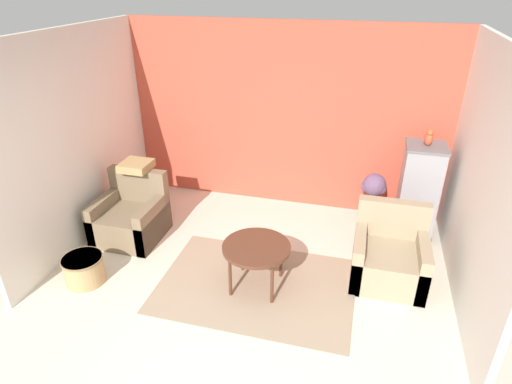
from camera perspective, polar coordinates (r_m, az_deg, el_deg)
The scene contains 13 objects.
ground_plane at distance 4.20m, azimuth -5.70°, elevation -20.54°, with size 20.00×20.00×0.00m, color beige.
wall_back_accent at distance 6.05m, azimuth 3.83°, elevation 9.79°, with size 4.55×0.06×2.57m.
wall_left at distance 5.61m, azimuth -22.90°, elevation 6.23°, with size 0.06×3.03×2.57m.
wall_right at distance 4.65m, azimuth 27.84°, elevation 0.95°, with size 0.06×3.03×2.57m.
area_rug at distance 4.85m, azimuth 0.06°, elevation -12.33°, with size 2.13×1.49×0.01m.
coffee_table at distance 4.56m, azimuth 0.06°, elevation -7.69°, with size 0.73×0.73×0.53m.
armchair_left at distance 5.77m, azimuth -16.28°, elevation -3.32°, with size 0.79×0.78×0.83m.
armchair_right at distance 5.04m, azimuth 17.29°, elevation -8.31°, with size 0.79×0.78×0.83m.
birdcage at distance 5.80m, azimuth 20.82°, elevation 0.08°, with size 0.48×0.48×1.24m.
parrot at distance 5.53m, azimuth 22.05°, elevation 6.76°, with size 0.10×0.18×0.22m.
potted_plant at distance 5.95m, azimuth 15.32°, elevation -0.38°, with size 0.33×0.30×0.74m.
wicker_basket at distance 5.18m, azimuth -21.96°, elevation -9.47°, with size 0.45×0.45×0.32m.
throw_pillow at distance 5.71m, azimuth -15.69°, elevation 3.40°, with size 0.37×0.37×0.10m.
Camera 1 is at (1.10, -2.60, 3.10)m, focal length 30.00 mm.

